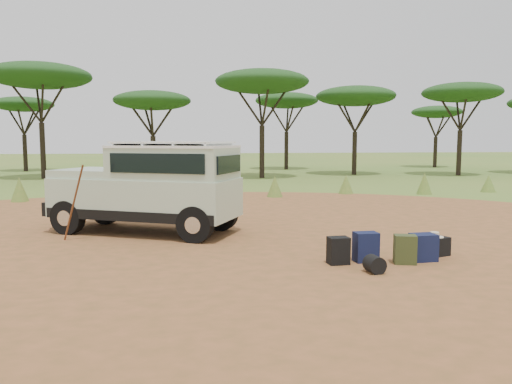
{
  "coord_description": "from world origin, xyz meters",
  "views": [
    {
      "loc": [
        -0.38,
        -9.85,
        2.14
      ],
      "look_at": [
        1.19,
        0.86,
        1.0
      ],
      "focal_mm": 35.0,
      "sensor_mm": 36.0,
      "label": 1
    }
  ],
  "objects": [
    {
      "name": "stuff_sack",
      "position": [
        2.64,
        -2.37,
        0.14
      ],
      "size": [
        0.32,
        0.32,
        0.29
      ],
      "primitive_type": "cylinder",
      "rotation": [
        1.57,
        0.0,
        0.13
      ],
      "color": "black",
      "rests_on": "ground"
    },
    {
      "name": "duffel_navy",
      "position": [
        3.8,
        -1.72,
        0.24
      ],
      "size": [
        0.44,
        0.34,
        0.48
      ],
      "primitive_type": "cube",
      "rotation": [
        0.0,
        0.0,
        0.04
      ],
      "color": "#13173C",
      "rests_on": "ground"
    },
    {
      "name": "backpack_black",
      "position": [
        2.24,
        -1.73,
        0.24
      ],
      "size": [
        0.37,
        0.28,
        0.48
      ],
      "primitive_type": "cube",
      "rotation": [
        0.0,
        0.0,
        0.07
      ],
      "color": "black",
      "rests_on": "ground"
    },
    {
      "name": "walking_staff",
      "position": [
        -2.66,
        0.94,
        0.81
      ],
      "size": [
        0.55,
        0.37,
        1.63
      ],
      "primitive_type": "cylinder",
      "rotation": [
        0.35,
        0.0,
        1.0
      ],
      "color": "brown",
      "rests_on": "ground"
    },
    {
      "name": "safari_vehicle",
      "position": [
        -1.12,
        1.73,
        1.01
      ],
      "size": [
        4.59,
        3.37,
        2.1
      ],
      "rotation": [
        0.0,
        0.0,
        -0.45
      ],
      "color": "#ADC0A4",
      "rests_on": "ground"
    },
    {
      "name": "grass_fringe",
      "position": [
        0.12,
        8.67,
        0.4
      ],
      "size": [
        36.6,
        1.6,
        0.9
      ],
      "color": "#527B2B",
      "rests_on": "ground"
    },
    {
      "name": "hard_case",
      "position": [
        4.19,
        -1.37,
        0.18
      ],
      "size": [
        0.59,
        0.5,
        0.35
      ],
      "primitive_type": "cube",
      "rotation": [
        0.0,
        0.0,
        0.35
      ],
      "color": "black",
      "rests_on": "ground"
    },
    {
      "name": "backpack_olive",
      "position": [
        3.39,
        -1.87,
        0.25
      ],
      "size": [
        0.42,
        0.35,
        0.51
      ],
      "primitive_type": "cube",
      "rotation": [
        0.0,
        0.0,
        -0.26
      ],
      "color": "#3A411E",
      "rests_on": "ground"
    },
    {
      "name": "safari_hat",
      "position": [
        4.19,
        -1.37,
        0.39
      ],
      "size": [
        0.32,
        0.32,
        0.09
      ],
      "color": "beige",
      "rests_on": "hard_case"
    },
    {
      "name": "backpack_navy",
      "position": [
        2.77,
        -1.64,
        0.26
      ],
      "size": [
        0.41,
        0.3,
        0.53
      ],
      "primitive_type": "cube",
      "rotation": [
        0.0,
        0.0,
        0.04
      ],
      "color": "#13173C",
      "rests_on": "ground"
    },
    {
      "name": "dirt_clearing",
      "position": [
        0.0,
        0.0,
        0.0
      ],
      "size": [
        23.0,
        23.0,
        0.01
      ],
      "primitive_type": "cylinder",
      "color": "#9C5933",
      "rests_on": "ground"
    },
    {
      "name": "acacia_treeline",
      "position": [
        0.75,
        19.81,
        4.87
      ],
      "size": [
        46.7,
        13.2,
        6.26
      ],
      "color": "black",
      "rests_on": "ground"
    },
    {
      "name": "ground",
      "position": [
        0.0,
        0.0,
        0.0
      ],
      "size": [
        140.0,
        140.0,
        0.0
      ],
      "primitive_type": "plane",
      "color": "#527B2B",
      "rests_on": "ground"
    }
  ]
}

